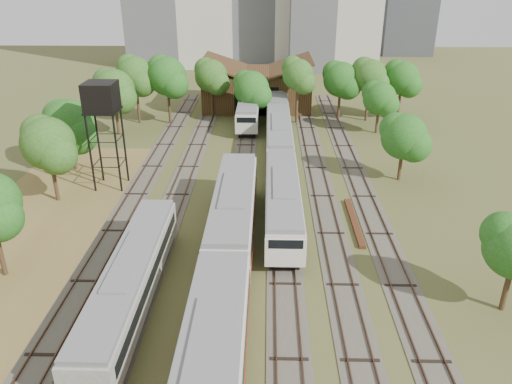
{
  "coord_description": "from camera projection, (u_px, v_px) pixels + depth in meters",
  "views": [
    {
      "loc": [
        0.65,
        -18.47,
        20.39
      ],
      "look_at": [
        -0.29,
        20.43,
        2.5
      ],
      "focal_mm": 35.0,
      "sensor_mm": 36.0,
      "label": 1
    }
  ],
  "objects": [
    {
      "name": "tracks",
      "position": [
        253.0,
        195.0,
        48.01
      ],
      "size": [
        24.6,
        80.0,
        0.19
      ],
      "color": "#4C473D",
      "rests_on": "ground"
    },
    {
      "name": "railcar_red_set",
      "position": [
        225.0,
        274.0,
        32.13
      ],
      "size": [
        3.3,
        34.58,
        4.09
      ],
      "color": "black",
      "rests_on": "ground"
    },
    {
      "name": "railcar_green_set",
      "position": [
        279.0,
        136.0,
        58.48
      ],
      "size": [
        2.94,
        52.08,
        3.63
      ],
      "color": "black",
      "rests_on": "ground"
    },
    {
      "name": "railcar_rear",
      "position": [
        249.0,
        109.0,
        69.61
      ],
      "size": [
        2.89,
        16.08,
        3.58
      ],
      "color": "black",
      "rests_on": "ground"
    },
    {
      "name": "old_grey_coach",
      "position": [
        131.0,
        281.0,
        31.97
      ],
      "size": [
        2.76,
        18.0,
        3.41
      ],
      "color": "black",
      "rests_on": "ground"
    },
    {
      "name": "water_tower",
      "position": [
        101.0,
        100.0,
        46.5
      ],
      "size": [
        3.01,
        3.01,
        10.43
      ],
      "color": "black",
      "rests_on": "ground"
    },
    {
      "name": "rail_pile_far",
      "position": [
        354.0,
        222.0,
        42.89
      ],
      "size": [
        0.54,
        8.63,
        0.28
      ],
      "primitive_type": "cube",
      "color": "#542C18",
      "rests_on": "ground"
    },
    {
      "name": "maintenance_shed",
      "position": [
        257.0,
        88.0,
        76.77
      ],
      "size": [
        16.45,
        11.55,
        7.58
      ],
      "color": "#392115",
      "rests_on": "ground"
    },
    {
      "name": "tree_band_left",
      "position": [
        29.0,
        158.0,
        41.91
      ],
      "size": [
        7.17,
        57.24,
        8.65
      ],
      "color": "#382616",
      "rests_on": "ground"
    },
    {
      "name": "tree_band_far",
      "position": [
        264.0,
        78.0,
        68.2
      ],
      "size": [
        41.34,
        8.76,
        9.14
      ],
      "color": "#382616",
      "rests_on": "ground"
    },
    {
      "name": "tree_band_right",
      "position": [
        412.0,
        139.0,
        49.13
      ],
      "size": [
        5.94,
        41.05,
        6.96
      ],
      "color": "#382616",
      "rests_on": "ground"
    }
  ]
}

